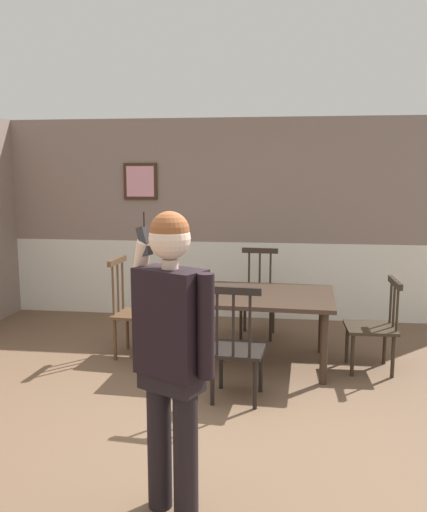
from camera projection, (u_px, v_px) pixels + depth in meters
The scene contains 8 objects.
ground_plane at pixel (198, 439), 3.94m from camera, with size 7.52×7.52×0.00m, color brown.
room_back_partition at pixel (238, 223), 7.09m from camera, with size 6.25×0.17×2.61m.
dining_table at pixel (249, 301), 5.42m from camera, with size 1.72×1.17×0.72m.
chair_near_window at pixel (133, 311), 5.66m from camera, with size 0.48×0.48×1.04m.
chair_by_doorway at pixel (237, 347), 4.54m from camera, with size 0.49×0.49×1.02m.
chair_at_table_head at pixel (374, 326), 5.24m from camera, with size 0.48×0.48×0.91m.
chair_opposite_corner at pixel (258, 295), 6.36m from camera, with size 0.45×0.45×1.03m.
person_figure at pixel (172, 345), 2.95m from camera, with size 0.50×0.36×1.73m.
Camera 1 is at (0.58, -3.63, 1.94)m, focal length 37.86 mm.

